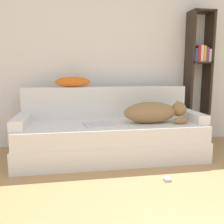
% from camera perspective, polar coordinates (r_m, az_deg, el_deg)
% --- Properties ---
extents(wall_back, '(7.76, 0.06, 2.70)m').
position_cam_1_polar(wall_back, '(3.76, -0.50, 13.41)').
color(wall_back, silver).
rests_on(wall_back, ground_plane).
extents(couch, '(2.28, 0.90, 0.45)m').
position_cam_1_polar(couch, '(3.18, -0.29, -6.43)').
color(couch, silver).
rests_on(couch, ground_plane).
extents(couch_backrest, '(2.24, 0.15, 0.42)m').
position_cam_1_polar(couch_backrest, '(3.46, -1.32, 2.27)').
color(couch_backrest, silver).
rests_on(couch_backrest, couch).
extents(couch_arm_left, '(0.15, 0.71, 0.12)m').
position_cam_1_polar(couch_arm_left, '(3.12, -20.02, -1.95)').
color(couch_arm_left, silver).
rests_on(couch_arm_left, couch).
extents(couch_arm_right, '(0.15, 0.71, 0.12)m').
position_cam_1_polar(couch_arm_right, '(3.44, 17.53, -0.79)').
color(couch_arm_right, silver).
rests_on(couch_arm_right, couch).
extents(dog, '(0.80, 0.31, 0.27)m').
position_cam_1_polar(dog, '(3.13, 9.60, -0.03)').
color(dog, olive).
rests_on(dog, couch).
extents(laptop, '(0.39, 0.29, 0.02)m').
position_cam_1_polar(laptop, '(3.01, -3.07, -2.73)').
color(laptop, silver).
rests_on(laptop, couch).
extents(throw_pillow, '(0.47, 0.16, 0.14)m').
position_cam_1_polar(throw_pillow, '(3.42, -8.97, 6.81)').
color(throw_pillow, orange).
rests_on(throw_pillow, couch_backrest).
extents(bookshelf, '(0.34, 0.26, 1.95)m').
position_cam_1_polar(bookshelf, '(4.01, 19.17, 8.94)').
color(bookshelf, '#2D2319').
rests_on(bookshelf, ground_plane).
extents(power_adapter, '(0.07, 0.07, 0.03)m').
position_cam_1_polar(power_adapter, '(2.64, 12.54, -14.79)').
color(power_adapter, silver).
rests_on(power_adapter, ground_plane).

